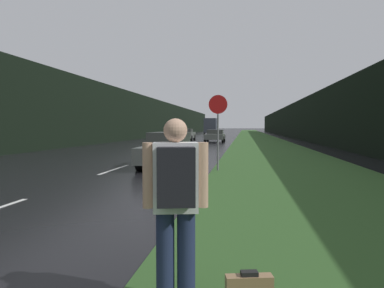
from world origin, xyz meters
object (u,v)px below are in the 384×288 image
Objects in this scene: hitchhiker_with_backpack at (176,200)px; car_passing_near at (169,150)px; delivery_truck at (211,126)px; stop_sign at (218,124)px; car_passing_far at (215,136)px; car_oncoming at (186,134)px.

hitchhiker_with_backpack is 11.07m from car_passing_near.
stop_sign is at bearing -84.27° from delivery_truck.
car_passing_near reaches higher than car_passing_far.
stop_sign is 59.13m from delivery_truck.
car_oncoming reaches higher than car_passing_far.
car_passing_near is at bearing 155.12° from stop_sign.
car_oncoming is at bearing 102.27° from stop_sign.
delivery_truck is at bearing -83.89° from car_passing_far.
hitchhiker_with_backpack is at bearing -80.36° from car_oncoming.
car_passing_near is 1.00× the size of car_passing_far.
delivery_truck reaches higher than car_passing_near.
car_oncoming is at bearing -90.00° from delivery_truck.
car_passing_near is 57.99m from delivery_truck.
car_passing_near is (-2.49, 10.78, -0.30)m from hitchhiker_with_backpack.
stop_sign is 0.67× the size of car_passing_far.
car_passing_near is 1.05× the size of car_oncoming.
hitchhiker_with_backpack reaches higher than car_oncoming.
car_passing_far is at bearing -43.84° from car_oncoming.
hitchhiker_with_backpack is 37.47m from car_oncoming.
car_passing_far is (-2.49, 33.30, -0.31)m from hitchhiker_with_backpack.
car_passing_near is 22.52m from car_passing_far.
car_passing_near is (-2.12, 0.98, -1.06)m from stop_sign.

